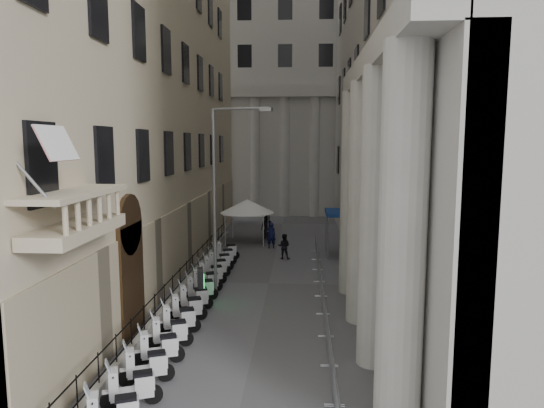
% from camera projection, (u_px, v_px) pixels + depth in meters
% --- Properties ---
extents(far_building, '(22.00, 10.00, 30.00)m').
position_uv_depth(far_building, '(287.00, 73.00, 52.70)').
color(far_building, '#ABA9A2').
rests_on(far_building, ground).
extents(iron_fence, '(0.30, 28.00, 1.40)m').
position_uv_depth(iron_fence, '(185.00, 289.00, 25.18)').
color(iron_fence, black).
rests_on(iron_fence, ground).
extents(blue_awning, '(1.60, 3.00, 3.00)m').
position_uv_depth(blue_awning, '(337.00, 255.00, 32.58)').
color(blue_awning, navy).
rests_on(blue_awning, ground).
extents(scooter_2, '(1.51, 1.02, 1.50)m').
position_uv_depth(scooter_2, '(133.00, 407.00, 13.95)').
color(scooter_2, silver).
rests_on(scooter_2, ground).
extents(scooter_3, '(1.51, 1.02, 1.50)m').
position_uv_depth(scooter_3, '(148.00, 384.00, 15.28)').
color(scooter_3, silver).
rests_on(scooter_3, ground).
extents(scooter_4, '(1.51, 1.02, 1.50)m').
position_uv_depth(scooter_4, '(160.00, 364.00, 16.61)').
color(scooter_4, silver).
rests_on(scooter_4, ground).
extents(scooter_5, '(1.51, 1.02, 1.50)m').
position_uv_depth(scooter_5, '(171.00, 348.00, 17.94)').
color(scooter_5, silver).
rests_on(scooter_5, ground).
extents(scooter_6, '(1.51, 1.02, 1.50)m').
position_uv_depth(scooter_6, '(180.00, 334.00, 19.28)').
color(scooter_6, silver).
rests_on(scooter_6, ground).
extents(scooter_7, '(1.51, 1.02, 1.50)m').
position_uv_depth(scooter_7, '(188.00, 321.00, 20.61)').
color(scooter_7, silver).
rests_on(scooter_7, ground).
extents(scooter_8, '(1.51, 1.02, 1.50)m').
position_uv_depth(scooter_8, '(194.00, 310.00, 21.94)').
color(scooter_8, silver).
rests_on(scooter_8, ground).
extents(scooter_9, '(1.51, 1.02, 1.50)m').
position_uv_depth(scooter_9, '(201.00, 301.00, 23.27)').
color(scooter_9, silver).
rests_on(scooter_9, ground).
extents(scooter_10, '(1.51, 1.02, 1.50)m').
position_uv_depth(scooter_10, '(206.00, 292.00, 24.60)').
color(scooter_10, silver).
rests_on(scooter_10, ground).
extents(scooter_11, '(1.51, 1.02, 1.50)m').
position_uv_depth(scooter_11, '(211.00, 284.00, 25.93)').
color(scooter_11, silver).
rests_on(scooter_11, ground).
extents(scooter_12, '(1.51, 1.02, 1.50)m').
position_uv_depth(scooter_12, '(215.00, 277.00, 27.26)').
color(scooter_12, silver).
rests_on(scooter_12, ground).
extents(scooter_13, '(1.51, 1.02, 1.50)m').
position_uv_depth(scooter_13, '(219.00, 271.00, 28.59)').
color(scooter_13, silver).
rests_on(scooter_13, ground).
extents(scooter_14, '(1.51, 1.02, 1.50)m').
position_uv_depth(scooter_14, '(223.00, 265.00, 29.92)').
color(scooter_14, silver).
rests_on(scooter_14, ground).
extents(scooter_15, '(1.51, 1.02, 1.50)m').
position_uv_depth(scooter_15, '(227.00, 260.00, 31.25)').
color(scooter_15, silver).
rests_on(scooter_15, ground).
extents(barrier_1, '(0.60, 2.40, 1.10)m').
position_uv_depth(barrier_1, '(332.00, 385.00, 15.21)').
color(barrier_1, '#9EA1A5').
rests_on(barrier_1, ground).
extents(barrier_2, '(0.60, 2.40, 1.10)m').
position_uv_depth(barrier_2, '(328.00, 351.00, 17.68)').
color(barrier_2, '#9EA1A5').
rests_on(barrier_2, ground).
extents(barrier_3, '(0.60, 2.40, 1.10)m').
position_uv_depth(barrier_3, '(324.00, 325.00, 20.16)').
color(barrier_3, '#9EA1A5').
rests_on(barrier_3, ground).
extents(barrier_4, '(0.60, 2.40, 1.10)m').
position_uv_depth(barrier_4, '(322.00, 305.00, 22.63)').
color(barrier_4, '#9EA1A5').
rests_on(barrier_4, ground).
extents(barrier_5, '(0.60, 2.40, 1.10)m').
position_uv_depth(barrier_5, '(320.00, 289.00, 25.11)').
color(barrier_5, '#9EA1A5').
rests_on(barrier_5, ground).
extents(barrier_6, '(0.60, 2.40, 1.10)m').
position_uv_depth(barrier_6, '(318.00, 276.00, 27.58)').
color(barrier_6, '#9EA1A5').
rests_on(barrier_6, ground).
extents(barrier_7, '(0.60, 2.40, 1.10)m').
position_uv_depth(barrier_7, '(317.00, 265.00, 30.06)').
color(barrier_7, '#9EA1A5').
rests_on(barrier_7, ground).
extents(barrier_8, '(0.60, 2.40, 1.10)m').
position_uv_depth(barrier_8, '(316.00, 255.00, 32.53)').
color(barrier_8, '#9EA1A5').
rests_on(barrier_8, ground).
extents(security_tent, '(4.04, 4.04, 3.28)m').
position_uv_depth(security_tent, '(246.00, 206.00, 36.60)').
color(security_tent, silver).
rests_on(security_tent, ground).
extents(street_lamp, '(2.95, 0.80, 9.18)m').
position_uv_depth(street_lamp, '(222.00, 185.00, 23.31)').
color(street_lamp, gray).
rests_on(street_lamp, ground).
extents(info_kiosk, '(0.46, 0.89, 1.81)m').
position_uv_depth(info_kiosk, '(201.00, 288.00, 22.17)').
color(info_kiosk, black).
rests_on(info_kiosk, ground).
extents(pedestrian_a, '(0.76, 0.59, 1.87)m').
position_uv_depth(pedestrian_a, '(271.00, 235.00, 34.62)').
color(pedestrian_a, '#0E1138').
rests_on(pedestrian_a, ground).
extents(pedestrian_b, '(0.88, 0.73, 1.65)m').
position_uv_depth(pedestrian_b, '(284.00, 246.00, 31.51)').
color(pedestrian_b, black).
rests_on(pedestrian_b, ground).
extents(pedestrian_c, '(0.98, 0.66, 1.97)m').
position_uv_depth(pedestrian_c, '(267.00, 226.00, 38.17)').
color(pedestrian_c, black).
rests_on(pedestrian_c, ground).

